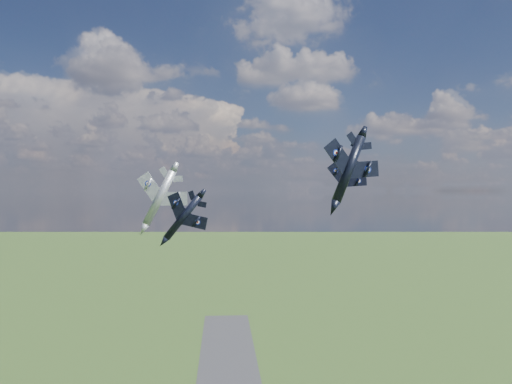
{
  "coord_description": "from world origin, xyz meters",
  "views": [
    {
      "loc": [
        -3.14,
        -78.74,
        82.27
      ],
      "look_at": [
        2.85,
        7.83,
        82.08
      ],
      "focal_mm": 35.0,
      "sensor_mm": 36.0,
      "label": 1
    }
  ],
  "objects_px": {
    "jet_left_silver": "(159,198)",
    "jet_lead_navy": "(183,217)",
    "jet_right_navy": "(349,169)",
    "jet_high_navy": "(345,181)"
  },
  "relations": [
    {
      "from": "jet_lead_navy",
      "to": "jet_right_navy",
      "type": "distance_m",
      "value": 32.31
    },
    {
      "from": "jet_lead_navy",
      "to": "jet_left_silver",
      "type": "distance_m",
      "value": 11.27
    },
    {
      "from": "jet_right_navy",
      "to": "jet_left_silver",
      "type": "bearing_deg",
      "value": 117.46
    },
    {
      "from": "jet_high_navy",
      "to": "jet_right_navy",
      "type": "bearing_deg",
      "value": -97.53
    },
    {
      "from": "jet_left_silver",
      "to": "jet_lead_navy",
      "type": "bearing_deg",
      "value": -54.08
    },
    {
      "from": "jet_high_navy",
      "to": "jet_left_silver",
      "type": "distance_m",
      "value": 38.04
    },
    {
      "from": "jet_lead_navy",
      "to": "jet_right_navy",
      "type": "relative_size",
      "value": 0.99
    },
    {
      "from": "jet_right_navy",
      "to": "jet_high_navy",
      "type": "xyz_separation_m",
      "value": [
        8.95,
        37.72,
        -0.79
      ]
    },
    {
      "from": "jet_right_navy",
      "to": "jet_left_silver",
      "type": "relative_size",
      "value": 0.82
    },
    {
      "from": "jet_right_navy",
      "to": "jet_left_silver",
      "type": "xyz_separation_m",
      "value": [
        -28.3,
        30.78,
        -4.15
      ]
    }
  ]
}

